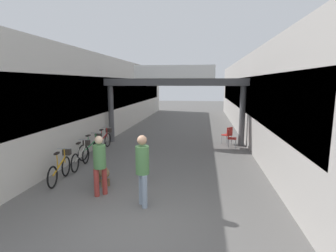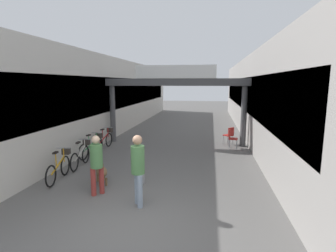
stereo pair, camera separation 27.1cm
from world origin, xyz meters
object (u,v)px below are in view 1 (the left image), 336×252
Objects in this scene: dog_on_leash at (103,171)px; cafe_chair_red_nearer at (230,137)px; bicycle_red_farthest at (104,140)px; cafe_chair_red_farther at (228,134)px; bollard_post_metal at (145,167)px; bicycle_silver_second at (82,155)px; pedestrian_companion at (143,166)px; pedestrian_with_dog at (100,162)px; bicycle_green_third at (92,147)px; bicycle_orange_nearest at (61,167)px.

dog_on_leash is 6.71m from cafe_chair_red_nearer.
cafe_chair_red_nearer is (5.93, 0.99, 0.10)m from bicycle_red_farthest.
dog_on_leash is 0.96× the size of cafe_chair_red_farther.
bollard_post_metal is at bearing -54.10° from bicycle_red_farthest.
bicycle_silver_second is at bearing 154.12° from bollard_post_metal.
pedestrian_companion is at bearing -79.48° from bollard_post_metal.
cafe_chair_red_nearer reaches higher than dog_on_leash.
cafe_chair_red_farther is (4.02, 6.72, -0.42)m from pedestrian_with_dog.
bollard_post_metal is (1.04, 0.97, -0.41)m from pedestrian_with_dog.
bicycle_red_farthest is (-0.19, 2.70, 0.00)m from bicycle_silver_second.
bicycle_red_farthest is (-0.00, 1.37, 0.00)m from bicycle_green_third.
pedestrian_with_dog is 0.92× the size of pedestrian_companion.
pedestrian_with_dog is at bearing 160.61° from pedestrian_companion.
pedestrian_with_dog reaches higher than cafe_chair_red_farther.
bicycle_red_farthest is at bearing 120.21° from pedestrian_companion.
bicycle_orange_nearest is 7.68m from cafe_chair_red_nearer.
bicycle_red_farthest is 1.54× the size of bollard_post_metal.
cafe_chair_red_nearer is at bearing -86.22° from cafe_chair_red_farther.
cafe_chair_red_nearer is (5.93, 2.36, 0.10)m from bicycle_green_third.
pedestrian_with_dog reaches higher than bicycle_orange_nearest.
pedestrian_with_dog is at bearing -124.30° from cafe_chair_red_nearer.
pedestrian_with_dog reaches higher than bollard_post_metal.
bollard_post_metal reaches higher than bicycle_red_farthest.
cafe_chair_red_farther is (2.71, 7.18, -0.52)m from pedestrian_companion.
cafe_chair_red_nearer is (5.76, 5.08, 0.10)m from bicycle_orange_nearest.
pedestrian_with_dog is at bearing -53.94° from bicycle_silver_second.
bicycle_silver_second is 1.54× the size of bollard_post_metal.
bicycle_silver_second is 6.82m from cafe_chair_red_nearer.
bicycle_orange_nearest is at bearing 152.10° from pedestrian_with_dog.
cafe_chair_red_farther is at bearing 53.91° from dog_on_leash.
cafe_chair_red_nearer is (4.33, 5.13, 0.15)m from dog_on_leash.
pedestrian_with_dog is at bearing -27.90° from bicycle_orange_nearest.
cafe_chair_red_nearer is at bearing 9.43° from bicycle_red_farthest.
bicycle_green_third is 6.65m from cafe_chair_red_farther.
bicycle_green_third is at bearing 120.01° from dog_on_leash.
bicycle_orange_nearest reaches higher than dog_on_leash.
bicycle_green_third reaches higher than cafe_chair_red_farther.
bollard_post_metal is at bearing 42.96° from pedestrian_with_dog.
pedestrian_with_dog reaches higher than bicycle_red_farthest.
pedestrian_companion is 7.02m from cafe_chair_red_nearer.
bollard_post_metal is at bearing -121.21° from cafe_chair_red_nearer.
bollard_post_metal is (2.71, -1.32, 0.12)m from bicycle_silver_second.
bicycle_green_third is 1.53× the size of bollard_post_metal.
bicycle_silver_second is 1.01× the size of bicycle_green_third.
bicycle_red_farthest is at bearing 125.90° from bollard_post_metal.
cafe_chair_red_farther is at bearing 69.31° from pedestrian_companion.
bicycle_green_third is (-1.60, 2.77, 0.05)m from dog_on_leash.
bollard_post_metal is at bearing 5.64° from dog_on_leash.
bicycle_red_farthest is (-0.17, 4.09, 0.00)m from bicycle_orange_nearest.
bollard_post_metal is at bearing 100.52° from pedestrian_companion.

